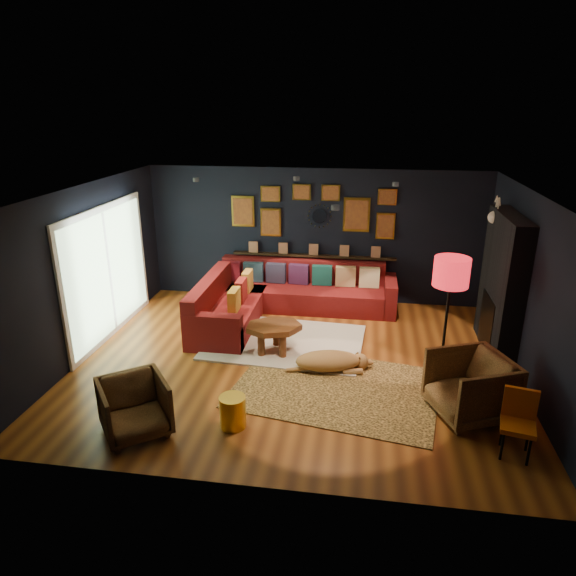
# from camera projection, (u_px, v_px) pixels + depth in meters

# --- Properties ---
(floor) EXTENTS (6.50, 6.50, 0.00)m
(floor) POSITION_uv_depth(u_px,v_px,m) (294.00, 362.00, 7.87)
(floor) COLOR #9B531D
(floor) RESTS_ON ground
(room_walls) EXTENTS (6.50, 6.50, 6.50)m
(room_walls) POSITION_uv_depth(u_px,v_px,m) (295.00, 263.00, 7.33)
(room_walls) COLOR black
(room_walls) RESTS_ON ground
(sectional) EXTENTS (3.41, 2.69, 0.86)m
(sectional) POSITION_uv_depth(u_px,v_px,m) (275.00, 298.00, 9.53)
(sectional) COLOR maroon
(sectional) RESTS_ON ground
(ledge) EXTENTS (3.20, 0.12, 0.04)m
(ledge) POSITION_uv_depth(u_px,v_px,m) (313.00, 256.00, 10.05)
(ledge) COLOR black
(ledge) RESTS_ON room_walls
(gallery_wall) EXTENTS (3.15, 0.04, 1.02)m
(gallery_wall) POSITION_uv_depth(u_px,v_px,m) (314.00, 210.00, 9.78)
(gallery_wall) COLOR gold
(gallery_wall) RESTS_ON room_walls
(sunburst_mirror) EXTENTS (0.47, 0.16, 0.47)m
(sunburst_mirror) POSITION_uv_depth(u_px,v_px,m) (320.00, 216.00, 9.80)
(sunburst_mirror) COLOR silver
(sunburst_mirror) RESTS_ON room_walls
(fireplace) EXTENTS (0.31, 1.60, 2.20)m
(fireplace) POSITION_uv_depth(u_px,v_px,m) (501.00, 290.00, 7.92)
(fireplace) COLOR black
(fireplace) RESTS_ON ground
(deer_head) EXTENTS (0.50, 0.28, 0.45)m
(deer_head) POSITION_uv_depth(u_px,v_px,m) (506.00, 218.00, 8.03)
(deer_head) COLOR white
(deer_head) RESTS_ON fireplace
(sliding_door) EXTENTS (0.06, 2.80, 2.20)m
(sliding_door) POSITION_uv_depth(u_px,v_px,m) (108.00, 272.00, 8.51)
(sliding_door) COLOR white
(sliding_door) RESTS_ON ground
(ceiling_spots) EXTENTS (3.30, 2.50, 0.06)m
(ceiling_spots) POSITION_uv_depth(u_px,v_px,m) (302.00, 186.00, 7.74)
(ceiling_spots) COLOR black
(ceiling_spots) RESTS_ON room_walls
(shag_rug) EXTENTS (2.62, 1.98, 0.03)m
(shag_rug) POSITION_uv_depth(u_px,v_px,m) (285.00, 342.00, 8.49)
(shag_rug) COLOR silver
(shag_rug) RESTS_ON ground
(leopard_rug) EXTENTS (3.03, 2.40, 0.02)m
(leopard_rug) POSITION_uv_depth(u_px,v_px,m) (336.00, 388.00, 7.14)
(leopard_rug) COLOR tan
(leopard_rug) RESTS_ON ground
(coffee_table) EXTENTS (1.07, 0.92, 0.45)m
(coffee_table) POSITION_uv_depth(u_px,v_px,m) (274.00, 330.00, 8.02)
(coffee_table) COLOR #643115
(coffee_table) RESTS_ON shag_rug
(pouf) EXTENTS (0.60, 0.60, 0.39)m
(pouf) POSITION_uv_depth(u_px,v_px,m) (218.00, 333.00, 8.33)
(pouf) COLOR #A3251B
(pouf) RESTS_ON shag_rug
(armchair_left) EXTENTS (1.01, 1.00, 0.76)m
(armchair_left) POSITION_uv_depth(u_px,v_px,m) (134.00, 405.00, 6.07)
(armchair_left) COLOR #AB7039
(armchair_left) RESTS_ON ground
(armchair_right) EXTENTS (1.09, 1.12, 0.90)m
(armchair_right) POSITION_uv_depth(u_px,v_px,m) (471.00, 384.00, 6.39)
(armchair_right) COLOR #AB7039
(armchair_right) RESTS_ON ground
(gold_stool) EXTENTS (0.33, 0.33, 0.41)m
(gold_stool) POSITION_uv_depth(u_px,v_px,m) (233.00, 412.00, 6.25)
(gold_stool) COLOR gold
(gold_stool) RESTS_ON ground
(orange_chair) EXTENTS (0.43, 0.43, 0.77)m
(orange_chair) POSITION_uv_depth(u_px,v_px,m) (519.00, 418.00, 5.70)
(orange_chair) COLOR black
(orange_chair) RESTS_ON ground
(floor_lamp) EXTENTS (0.49, 0.49, 1.78)m
(floor_lamp) POSITION_uv_depth(u_px,v_px,m) (451.00, 277.00, 7.01)
(floor_lamp) COLOR black
(floor_lamp) RESTS_ON ground
(dog) EXTENTS (1.41, 0.88, 0.41)m
(dog) POSITION_uv_depth(u_px,v_px,m) (328.00, 357.00, 7.53)
(dog) COLOR #AD7949
(dog) RESTS_ON leopard_rug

